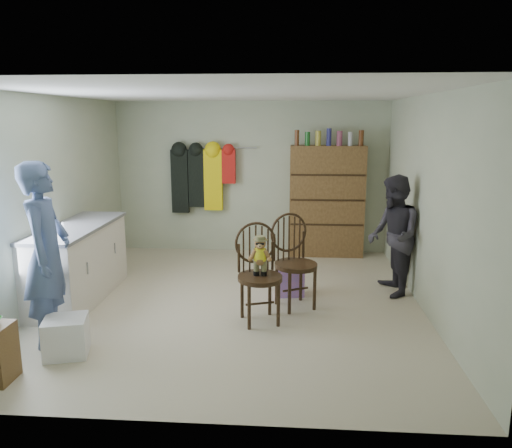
# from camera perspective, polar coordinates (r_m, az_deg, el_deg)

# --- Properties ---
(ground_plane) EXTENTS (5.00, 5.00, 0.00)m
(ground_plane) POSITION_cam_1_polar(r_m,az_deg,el_deg) (6.23, -2.46, -8.93)
(ground_plane) COLOR beige
(ground_plane) RESTS_ON ground
(room_walls) EXTENTS (5.00, 5.00, 5.00)m
(room_walls) POSITION_cam_1_polar(r_m,az_deg,el_deg) (6.38, -2.03, 6.18)
(room_walls) COLOR #B8BFA0
(room_walls) RESTS_ON ground
(counter) EXTENTS (0.64, 1.86, 0.94)m
(counter) POSITION_cam_1_polar(r_m,az_deg,el_deg) (6.59, -19.64, -4.14)
(counter) COLOR silver
(counter) RESTS_ON ground
(plastic_tub) EXTENTS (0.47, 0.46, 0.37)m
(plastic_tub) POSITION_cam_1_polar(r_m,az_deg,el_deg) (5.20, -20.87, -11.93)
(plastic_tub) COLOR white
(plastic_tub) RESTS_ON ground
(chair_front) EXTENTS (0.62, 0.62, 1.10)m
(chair_front) POSITION_cam_1_polar(r_m,az_deg,el_deg) (5.50, 0.32, -4.78)
(chair_front) COLOR #362313
(chair_front) RESTS_ON ground
(chair_far) EXTENTS (0.67, 0.67, 1.12)m
(chair_far) POSITION_cam_1_polar(r_m,az_deg,el_deg) (5.97, 4.29, -3.82)
(chair_far) COLOR #362313
(chair_far) RESTS_ON ground
(striped_bag) EXTENTS (0.37, 0.31, 0.36)m
(striped_bag) POSITION_cam_1_polar(r_m,az_deg,el_deg) (6.44, 3.89, -6.55)
(striped_bag) COLOR pink
(striped_bag) RESTS_ON ground
(person_left) EXTENTS (0.54, 0.73, 1.83)m
(person_left) POSITION_cam_1_polar(r_m,az_deg,el_deg) (5.32, -22.80, -3.19)
(person_left) COLOR #4E6290
(person_left) RESTS_ON ground
(person_right) EXTENTS (0.63, 0.78, 1.54)m
(person_right) POSITION_cam_1_polar(r_m,az_deg,el_deg) (6.53, 15.42, -1.31)
(person_right) COLOR #2D2B33
(person_right) RESTS_ON ground
(dresser) EXTENTS (1.20, 0.39, 2.07)m
(dresser) POSITION_cam_1_polar(r_m,az_deg,el_deg) (8.20, 8.07, 2.68)
(dresser) COLOR brown
(dresser) RESTS_ON ground
(coat_rack) EXTENTS (1.42, 0.12, 1.09)m
(coat_rack) POSITION_cam_1_polar(r_m,az_deg,el_deg) (8.36, -6.32, 5.23)
(coat_rack) COLOR #99999E
(coat_rack) RESTS_ON ground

